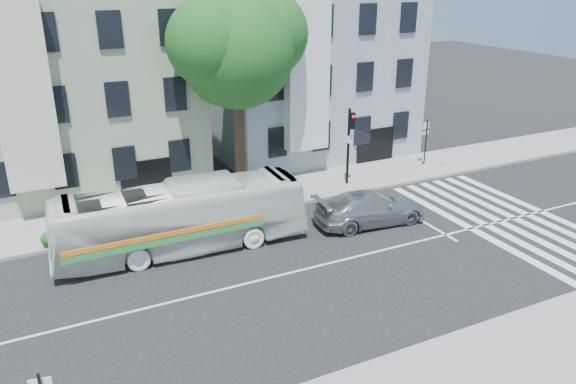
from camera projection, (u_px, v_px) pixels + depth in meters
ground at (320, 266)px, 22.61m from camera, size 120.00×120.00×0.00m
sidewalk_far at (245, 197)px, 29.27m from camera, size 80.00×4.00×0.15m
building_left at (73, 82)px, 30.28m from camera, size 12.00×10.00×11.00m
building_right at (303, 65)px, 36.01m from camera, size 12.00×10.00×11.00m
street_tree at (236, 43)px, 27.08m from camera, size 7.30×5.90×11.10m
bus at (181, 218)px, 23.44m from camera, size 2.94×10.67×2.95m
sedan at (370, 208)px, 26.19m from camera, size 2.60×5.48×1.54m
hedge at (148, 221)px, 25.48m from camera, size 8.32×3.54×0.70m
traffic_signal at (350, 137)px, 29.98m from camera, size 0.45×0.54×4.36m
fire_hydrant at (444, 161)px, 33.64m from camera, size 0.39×0.24×0.68m
far_sign_pole at (426, 136)px, 33.51m from camera, size 0.50×0.21×2.78m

